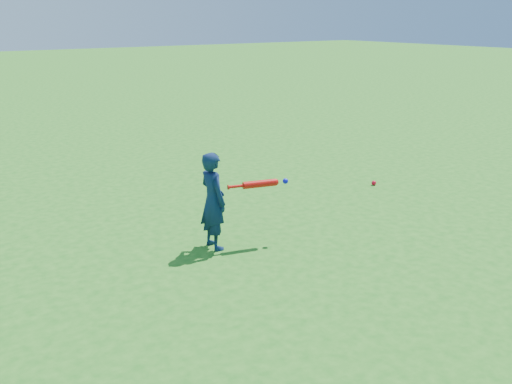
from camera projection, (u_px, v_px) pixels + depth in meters
ground at (237, 252)px, 6.23m from camera, size 80.00×80.00×0.00m
child at (213, 201)px, 6.20m from camera, size 0.27×0.40×1.09m
ground_ball_red at (374, 183)px, 8.67m from camera, size 0.07×0.07×0.07m
bat_swing at (262, 184)px, 6.30m from camera, size 0.70×0.23×0.08m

